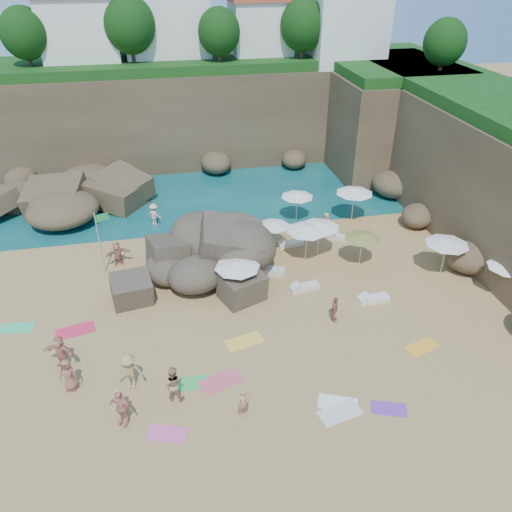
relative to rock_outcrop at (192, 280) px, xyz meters
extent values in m
plane|color=tan|center=(1.62, -4.25, 0.00)|extent=(120.00, 120.00, 0.00)
plane|color=#0C4751|center=(1.62, 25.75, 0.00)|extent=(120.00, 120.00, 0.00)
cube|color=brown|center=(3.62, 20.75, 4.00)|extent=(44.00, 8.00, 8.00)
cube|color=brown|center=(20.62, 3.75, 4.00)|extent=(8.00, 30.00, 8.00)
cube|color=brown|center=(18.62, 15.75, 4.00)|extent=(10.00, 12.00, 8.00)
cube|color=white|center=(-6.38, 21.75, 10.75)|extent=(6.00, 5.00, 5.50)
cube|color=white|center=(0.62, 22.75, 11.25)|extent=(7.00, 6.00, 6.50)
cube|color=white|center=(8.62, 21.75, 10.50)|extent=(5.00, 5.00, 5.00)
cube|color=white|center=(15.62, 19.75, 11.00)|extent=(6.00, 6.00, 6.00)
sphere|color=#11380F|center=(-10.38, 19.75, 11.20)|extent=(3.60, 3.60, 3.60)
sphere|color=#11380F|center=(-2.38, 19.75, 11.60)|extent=(4.05, 4.05, 4.05)
sphere|color=#11380F|center=(4.62, 18.75, 11.04)|extent=(3.42, 3.42, 3.42)
sphere|color=#11380F|center=(11.62, 18.75, 11.36)|extent=(3.78, 3.78, 3.78)
sphere|color=#11380F|center=(20.62, 11.75, 10.80)|extent=(3.15, 3.15, 3.15)
cylinder|color=white|center=(-14.88, 25.75, 3.00)|extent=(0.10, 0.10, 6.00)
cylinder|color=white|center=(-13.38, 25.75, 3.00)|extent=(0.10, 0.10, 6.00)
cylinder|color=silver|center=(-5.09, 1.92, 2.01)|extent=(0.08, 0.08, 4.01)
cube|color=green|center=(-4.70, 1.92, 3.69)|extent=(0.66, 0.31, 0.45)
cylinder|color=silver|center=(8.10, 6.26, 1.03)|extent=(0.06, 0.06, 2.06)
cone|color=white|center=(8.10, 6.26, 2.01)|extent=(2.31, 2.31, 0.35)
cylinder|color=silver|center=(5.52, 2.63, 0.95)|extent=(0.06, 0.06, 1.90)
cone|color=silver|center=(5.52, 2.63, 1.86)|extent=(2.13, 2.13, 0.32)
cylinder|color=silver|center=(12.04, 5.50, 1.17)|extent=(0.07, 0.07, 2.34)
cone|color=white|center=(12.04, 5.50, 2.29)|extent=(2.63, 2.63, 0.40)
cylinder|color=silver|center=(8.14, 1.29, 1.13)|extent=(0.07, 0.07, 2.26)
cone|color=silver|center=(8.14, 1.29, 2.21)|extent=(2.54, 2.54, 0.39)
cylinder|color=silver|center=(2.95, 1.63, 1.15)|extent=(0.07, 0.07, 2.30)
cone|color=white|center=(2.95, 1.63, 2.25)|extent=(2.58, 2.58, 0.39)
cylinder|color=silver|center=(10.40, -0.22, 1.02)|extent=(0.06, 0.06, 2.04)
cone|color=#C94C23|center=(10.40, -0.22, 1.99)|extent=(2.29, 2.29, 0.35)
cylinder|color=silver|center=(7.24, 0.94, 1.15)|extent=(0.07, 0.07, 2.29)
cone|color=silver|center=(7.24, 0.94, 2.24)|extent=(2.57, 2.57, 0.39)
cylinder|color=silver|center=(17.05, -4.81, 0.99)|extent=(0.06, 0.06, 1.99)
cone|color=white|center=(17.05, -4.81, 1.94)|extent=(2.23, 2.23, 0.34)
cylinder|color=silver|center=(2.39, -2.19, 1.12)|extent=(0.07, 0.07, 2.25)
cone|color=silver|center=(2.39, -2.19, 2.19)|extent=(2.52, 2.52, 0.38)
cylinder|color=silver|center=(14.83, -2.20, 1.13)|extent=(0.07, 0.07, 2.27)
cone|color=silver|center=(14.83, -2.20, 2.21)|extent=(2.55, 2.55, 0.39)
cube|color=white|center=(3.58, 0.90, 0.12)|extent=(1.58, 1.31, 0.24)
cube|color=silver|center=(4.59, -0.07, 0.16)|extent=(2.12, 1.38, 0.31)
cube|color=silver|center=(6.78, 2.80, 0.13)|extent=(1.77, 0.79, 0.27)
cube|color=silver|center=(9.73, -4.03, 0.14)|extent=(1.80, 0.70, 0.27)
cube|color=silver|center=(10.31, 2.97, 0.12)|extent=(1.58, 1.26, 0.24)
cube|color=silver|center=(6.28, -2.19, 0.13)|extent=(1.80, 0.88, 0.27)
cube|color=#DC559D|center=(-1.98, -10.81, 0.01)|extent=(1.77, 1.29, 0.03)
cube|color=green|center=(-0.76, -8.25, 0.02)|extent=(1.73, 0.89, 0.03)
cube|color=silver|center=(5.23, -11.18, 0.02)|extent=(1.97, 1.30, 0.03)
cube|color=purple|center=(7.35, -11.38, 0.01)|extent=(1.66, 1.20, 0.03)
cube|color=#DE274C|center=(-6.30, -3.41, 0.02)|extent=(2.06, 1.35, 0.03)
cube|color=#CF5060|center=(0.55, -8.37, 0.02)|extent=(2.12, 1.52, 0.03)
cube|color=#FFA728|center=(10.59, -8.08, 0.01)|extent=(1.85, 1.35, 0.03)
cube|color=#38C57D|center=(-9.28, -2.59, 0.02)|extent=(1.82, 1.09, 0.03)
cube|color=yellow|center=(2.08, -5.96, 0.02)|extent=(2.03, 1.35, 0.03)
cube|color=white|center=(5.32, -10.66, 0.01)|extent=(1.88, 1.42, 0.03)
imported|color=#AA8455|center=(-1.57, -8.97, 0.89)|extent=(1.00, 0.87, 1.77)
imported|color=#F2B989|center=(-1.91, 7.47, 0.82)|extent=(1.11, 0.99, 1.64)
imported|color=#9F5F4F|center=(6.99, -5.23, 0.73)|extent=(0.68, 0.93, 1.46)
imported|color=#E29D76|center=(9.56, 4.04, 0.74)|extent=(0.80, 0.77, 1.48)
imported|color=tan|center=(-4.27, 2.64, 0.80)|extent=(1.55, 0.80, 1.60)
imported|color=tan|center=(-3.81, -9.42, 0.74)|extent=(0.60, 0.64, 1.48)
imported|color=tan|center=(-3.40, -7.97, 0.25)|extent=(1.50, 2.04, 0.50)
imported|color=tan|center=(-3.71, -9.93, 0.22)|extent=(1.84, 2.09, 0.44)
imported|color=brown|center=(-6.03, -7.51, 0.22)|extent=(1.21, 1.81, 0.44)
imported|color=tan|center=(-6.55, -5.91, 0.22)|extent=(2.14, 2.19, 0.45)
imported|color=tan|center=(1.21, -10.53, 0.17)|extent=(0.85, 1.54, 0.35)
camera|label=1|loc=(-1.10, -24.63, 16.72)|focal=35.00mm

